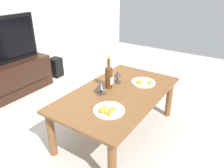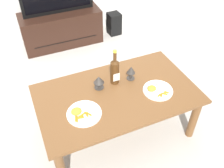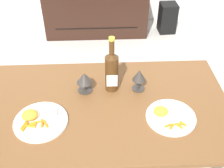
% 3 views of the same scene
% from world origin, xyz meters
% --- Properties ---
extents(ground_plane, '(6.40, 6.40, 0.00)m').
position_xyz_m(ground_plane, '(0.00, 0.00, 0.00)').
color(ground_plane, '#B7B2A8').
extents(dining_table, '(1.34, 0.79, 0.48)m').
position_xyz_m(dining_table, '(0.00, 0.00, 0.41)').
color(dining_table, brown).
rests_on(dining_table, ground_plane).
extents(tv_stand, '(1.06, 0.41, 0.47)m').
position_xyz_m(tv_stand, '(-0.06, 1.71, 0.23)').
color(tv_stand, black).
rests_on(tv_stand, ground_plane).
extents(floor_speaker, '(0.18, 0.18, 0.32)m').
position_xyz_m(floor_speaker, '(0.71, 1.67, 0.16)').
color(floor_speaker, black).
rests_on(floor_speaker, ground_plane).
extents(wine_bottle, '(0.07, 0.08, 0.33)m').
position_xyz_m(wine_bottle, '(0.04, 0.14, 0.61)').
color(wine_bottle, '#4C2D14').
rests_on(wine_bottle, dining_table).
extents(goblet_left, '(0.09, 0.09, 0.12)m').
position_xyz_m(goblet_left, '(-0.11, 0.13, 0.56)').
color(goblet_left, '#38332D').
rests_on(goblet_left, dining_table).
extents(goblet_right, '(0.08, 0.08, 0.13)m').
position_xyz_m(goblet_right, '(0.19, 0.13, 0.57)').
color(goblet_right, '#38332D').
rests_on(goblet_right, dining_table).
extents(dinner_plate_left, '(0.27, 0.27, 0.06)m').
position_xyz_m(dinner_plate_left, '(-0.34, -0.11, 0.50)').
color(dinner_plate_left, white).
rests_on(dinner_plate_left, dining_table).
extents(dinner_plate_right, '(0.26, 0.26, 0.05)m').
position_xyz_m(dinner_plate_right, '(0.32, -0.11, 0.49)').
color(dinner_plate_right, white).
rests_on(dinner_plate_right, dining_table).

